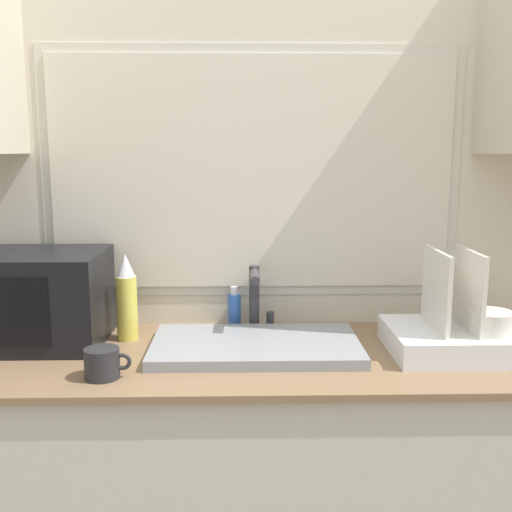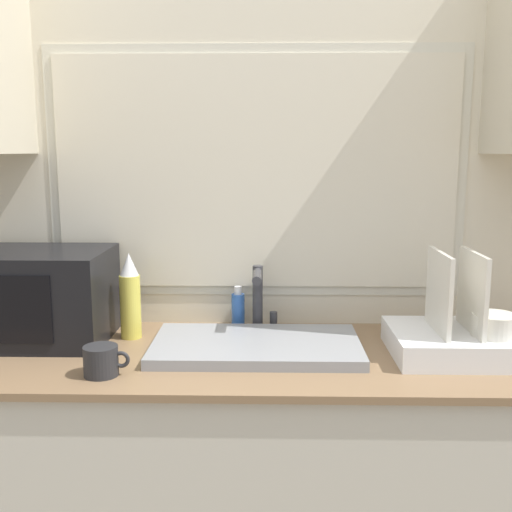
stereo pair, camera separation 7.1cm
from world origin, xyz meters
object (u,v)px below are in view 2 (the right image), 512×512
Objects in this scene: mug_near_sink at (102,361)px; soap_bottle at (238,310)px; dish_rack at (457,335)px; spray_bottle at (130,297)px; faucet at (259,294)px; microwave at (34,296)px.

soap_bottle is at bearing 52.55° from mug_near_sink.
spray_bottle is at bearing 171.31° from dish_rack.
faucet is 0.80× the size of spray_bottle.
spray_bottle is (-0.93, 0.14, 0.07)m from dish_rack.
dish_rack is at bearing -5.56° from microwave.
spray_bottle is 2.22× the size of mug_near_sink.
mug_near_sink is (-0.00, -0.31, -0.09)m from spray_bottle.
dish_rack is (0.55, -0.20, -0.06)m from faucet.
faucet is 0.39m from spray_bottle.
spray_bottle is 0.32m from mug_near_sink.
faucet is at bearing -36.50° from soap_bottle.
dish_rack is at bearing -8.69° from spray_bottle.
dish_rack reaches higher than mug_near_sink.
spray_bottle is 0.34m from soap_bottle.
spray_bottle is (0.28, 0.02, -0.01)m from microwave.
faucet is 0.59m from dish_rack.
faucet is 1.78× the size of mug_near_sink.
dish_rack is 2.52× the size of soap_bottle.
microwave is 1.22m from dish_rack.
spray_bottle reaches higher than soap_bottle.
dish_rack is (1.21, -0.12, -0.08)m from microwave.
dish_rack is 0.67m from soap_bottle.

